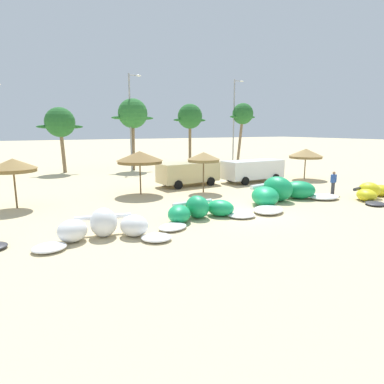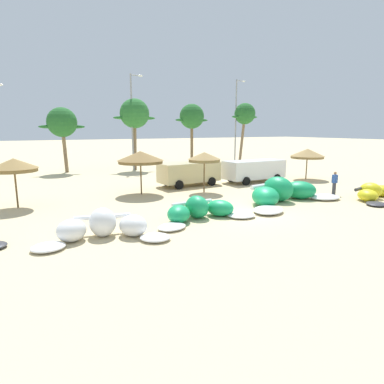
{
  "view_description": "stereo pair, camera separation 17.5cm",
  "coord_description": "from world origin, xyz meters",
  "views": [
    {
      "loc": [
        -10.98,
        -13.75,
        4.47
      ],
      "look_at": [
        -2.18,
        2.0,
        1.0
      ],
      "focal_mm": 30.76,
      "sensor_mm": 36.0,
      "label": 1
    },
    {
      "loc": [
        -10.83,
        -13.83,
        4.47
      ],
      "look_at": [
        -2.18,
        2.0,
        1.0
      ],
      "focal_mm": 30.76,
      "sensor_mm": 36.0,
      "label": 2
    }
  ],
  "objects": [
    {
      "name": "palm_center_right",
      "position": [
        17.34,
        22.8,
        6.36
      ],
      "size": [
        4.25,
        2.83,
        7.9
      ],
      "color": "#7F6647",
      "rests_on": "ground"
    },
    {
      "name": "parked_car_second",
      "position": [
        1.32,
        9.06,
        1.09
      ],
      "size": [
        4.99,
        2.42,
        1.84
      ],
      "color": "beige",
      "rests_on": "ground"
    },
    {
      "name": "palm_left",
      "position": [
        -6.08,
        22.47,
        5.06
      ],
      "size": [
        4.49,
        3.0,
        6.64
      ],
      "color": "#7F6647",
      "rests_on": "ground"
    },
    {
      "name": "kite_left",
      "position": [
        -7.8,
        -0.62,
        0.47
      ],
      "size": [
        5.48,
        3.17,
        1.22
      ],
      "color": "white",
      "rests_on": "ground"
    },
    {
      "name": "kite_center",
      "position": [
        3.68,
        0.94,
        0.59
      ],
      "size": [
        7.92,
        4.28,
        1.55
      ],
      "color": "white",
      "rests_on": "ground"
    },
    {
      "name": "lamppost_east_center",
      "position": [
        16.29,
        23.26,
        5.98
      ],
      "size": [
        1.56,
        0.24,
        10.92
      ],
      "color": "gray",
      "rests_on": "ground"
    },
    {
      "name": "palm_left_of_gap",
      "position": [
        1.21,
        21.19,
        6.03
      ],
      "size": [
        4.76,
        3.18,
        7.7
      ],
      "color": "#7F6647",
      "rests_on": "ground"
    },
    {
      "name": "beach_umbrella_outermost",
      "position": [
        12.29,
        7.01,
        2.31
      ],
      "size": [
        3.0,
        3.0,
        2.74
      ],
      "color": "brown",
      "rests_on": "ground"
    },
    {
      "name": "lamppost_west_center",
      "position": [
        0.88,
        20.83,
        5.59
      ],
      "size": [
        1.45,
        0.24,
        10.17
      ],
      "color": "gray",
      "rests_on": "ground"
    },
    {
      "name": "ground_plane",
      "position": [
        0.0,
        0.0,
        0.0
      ],
      "size": [
        260.0,
        260.0,
        0.0
      ],
      "primitive_type": "plane",
      "color": "beige"
    },
    {
      "name": "palm_center_left",
      "position": [
        9.51,
        23.45,
        5.94
      ],
      "size": [
        4.63,
        3.09,
        7.57
      ],
      "color": "brown",
      "rests_on": "ground"
    },
    {
      "name": "parked_van",
      "position": [
        7.06,
        8.07,
        1.09
      ],
      "size": [
        5.42,
        2.38,
        1.84
      ],
      "color": "white",
      "rests_on": "ground"
    },
    {
      "name": "beach_umbrella_middle",
      "position": [
        -3.15,
        7.59,
        2.57
      ],
      "size": [
        3.18,
        3.18,
        2.99
      ],
      "color": "brown",
      "rests_on": "ground"
    },
    {
      "name": "kite_left_of_center",
      "position": [
        -2.79,
        0.03,
        0.44
      ],
      "size": [
        5.71,
        2.66,
        1.15
      ],
      "color": "white",
      "rests_on": "ground"
    },
    {
      "name": "kite_right_of_center",
      "position": [
        9.63,
        -1.19,
        0.39
      ],
      "size": [
        5.47,
        3.14,
        1.02
      ],
      "color": "#333338",
      "rests_on": "ground"
    },
    {
      "name": "beach_umbrella_near_palms",
      "position": [
        1.03,
        6.07,
        2.52
      ],
      "size": [
        2.33,
        2.33,
        2.87
      ],
      "color": "brown",
      "rests_on": "ground"
    },
    {
      "name": "beach_umbrella_near_van",
      "position": [
        -10.8,
        7.12,
        2.47
      ],
      "size": [
        2.58,
        2.58,
        2.86
      ],
      "color": "brown",
      "rests_on": "ground"
    },
    {
      "name": "person_by_umbrellas",
      "position": [
        8.33,
        0.93,
        0.82
      ],
      "size": [
        0.36,
        0.24,
        1.62
      ],
      "color": "#383842",
      "rests_on": "ground"
    }
  ]
}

